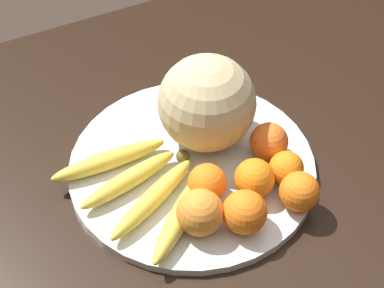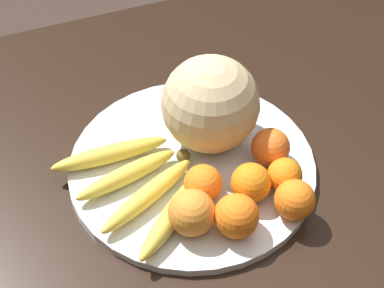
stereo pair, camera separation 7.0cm
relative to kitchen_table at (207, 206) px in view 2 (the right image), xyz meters
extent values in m
cube|color=black|center=(0.00, 0.00, 0.09)|extent=(1.25, 0.99, 0.04)
cube|color=black|center=(-0.54, -0.41, -0.30)|extent=(0.07, 0.07, 0.73)
cylinder|color=silver|center=(0.03, -0.01, 0.11)|extent=(0.42, 0.42, 0.02)
torus|color=navy|center=(0.03, -0.01, 0.11)|extent=(0.42, 0.42, 0.01)
sphere|color=#C6B284|center=(-0.02, -0.05, 0.20)|extent=(0.17, 0.17, 0.17)
sphere|color=brown|center=(0.04, -0.02, 0.14)|extent=(0.02, 0.02, 0.02)
ellipsoid|color=gold|center=(0.15, -0.06, 0.14)|extent=(0.20, 0.04, 0.03)
ellipsoid|color=gold|center=(0.14, -0.01, 0.14)|extent=(0.19, 0.07, 0.03)
ellipsoid|color=gold|center=(0.12, 0.04, 0.14)|extent=(0.19, 0.12, 0.03)
ellipsoid|color=gold|center=(0.10, 0.09, 0.14)|extent=(0.17, 0.15, 0.03)
sphere|color=orange|center=(-0.04, 0.09, 0.15)|extent=(0.07, 0.07, 0.07)
sphere|color=orange|center=(0.07, 0.11, 0.16)|extent=(0.07, 0.07, 0.07)
sphere|color=orange|center=(-0.10, 0.03, 0.15)|extent=(0.07, 0.07, 0.07)
sphere|color=orange|center=(-0.09, 0.15, 0.15)|extent=(0.06, 0.06, 0.06)
sphere|color=orange|center=(0.04, 0.06, 0.15)|extent=(0.06, 0.06, 0.06)
sphere|color=orange|center=(0.01, 0.14, 0.16)|extent=(0.07, 0.07, 0.07)
sphere|color=orange|center=(-0.09, 0.09, 0.15)|extent=(0.06, 0.06, 0.06)
camera|label=1|loc=(0.35, 0.63, 0.94)|focal=60.00mm
camera|label=2|loc=(0.28, 0.66, 0.94)|focal=60.00mm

